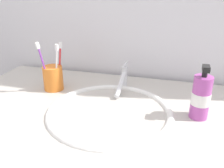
{
  "coord_description": "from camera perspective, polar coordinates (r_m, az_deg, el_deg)",
  "views": [
    {
      "loc": [
        0.17,
        -0.67,
        1.25
      ],
      "look_at": [
        -0.02,
        0.03,
        0.94
      ],
      "focal_mm": 38.29,
      "sensor_mm": 36.0,
      "label": 1
    }
  ],
  "objects": [
    {
      "name": "toothbrush_purple",
      "position": [
        0.93,
        -16.1,
        4.65
      ],
      "size": [
        0.03,
        0.05,
        0.2
      ],
      "color": "purple",
      "rests_on": "toothbrush_cup"
    },
    {
      "name": "sink_basin",
      "position": [
        0.81,
        -0.57,
        -8.68
      ],
      "size": [
        0.42,
        0.42,
        0.1
      ],
      "color": "white",
      "rests_on": "vanity_counter"
    },
    {
      "name": "faucet",
      "position": [
        0.95,
        2.59,
        1.08
      ],
      "size": [
        0.02,
        0.17,
        0.1
      ],
      "color": "silver",
      "rests_on": "sink_basin"
    },
    {
      "name": "toothbrush_cup",
      "position": [
        0.98,
        -13.86,
        1.4
      ],
      "size": [
        0.08,
        0.08,
        0.09
      ],
      "primitive_type": "cylinder",
      "color": "orange",
      "rests_on": "vanity_counter"
    },
    {
      "name": "toothbrush_red",
      "position": [
        0.97,
        -12.35,
        5.19
      ],
      "size": [
        0.02,
        0.03,
        0.18
      ],
      "color": "red",
      "rests_on": "toothbrush_cup"
    },
    {
      "name": "soap_dispenser",
      "position": [
        0.79,
        20.46,
        -2.92
      ],
      "size": [
        0.06,
        0.06,
        0.18
      ],
      "color": "#B24CA5",
      "rests_on": "vanity_counter"
    },
    {
      "name": "toothbrush_white",
      "position": [
        0.93,
        -13.12,
        4.56
      ],
      "size": [
        0.04,
        0.02,
        0.18
      ],
      "color": "white",
      "rests_on": "toothbrush_cup"
    }
  ]
}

